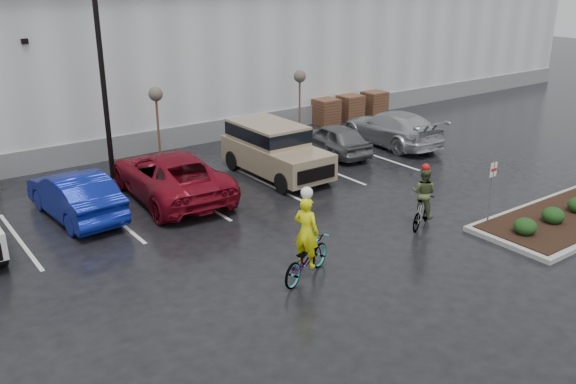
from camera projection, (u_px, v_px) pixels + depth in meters
ground at (408, 262)px, 17.18m from camera, size 120.00×120.00×0.00m
warehouse at (109, 51)px, 32.59m from camera, size 60.50×15.50×7.20m
wooded_ridge at (8, 30)px, 50.26m from camera, size 80.00×25.00×6.00m
lamppost at (98, 30)px, 22.10m from camera, size 0.50×1.00×9.22m
sapling_mid at (156, 98)px, 25.26m from camera, size 0.60×0.60×3.20m
sapling_east at (300, 80)px, 29.42m from camera, size 0.60×0.60×3.20m
pallet_stack_a at (326, 111)px, 32.27m from camera, size 1.20×1.20×1.35m
pallet_stack_b at (350, 107)px, 33.21m from camera, size 1.20×1.20×1.35m
pallet_stack_c at (374, 103)px, 34.21m from camera, size 1.20×1.20×1.35m
shrub_a at (525, 226)px, 18.50m from camera, size 0.70×0.70×0.52m
shrub_b at (553, 215)px, 19.33m from camera, size 0.70×0.70×0.52m
fire_lane_sign at (492, 186)px, 18.95m from camera, size 0.30×0.05×2.20m
car_blue at (75, 195)px, 20.03m from camera, size 1.98×4.86×1.57m
car_red at (170, 175)px, 21.75m from camera, size 3.22×6.27×1.69m
suv_tan at (276, 151)px, 23.95m from camera, size 2.20×5.10×2.06m
car_grey at (334, 139)px, 26.92m from camera, size 2.09×4.25×1.40m
car_far_silver at (391, 128)px, 28.42m from camera, size 2.57×5.60×1.59m
cyclist_hivis at (306, 250)px, 16.06m from camera, size 2.24×1.49×2.57m
cyclist_olive at (423, 204)px, 19.25m from camera, size 1.68×1.11×2.12m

